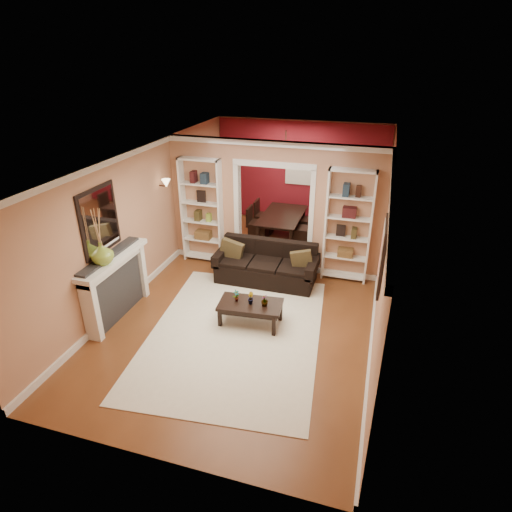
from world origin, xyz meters
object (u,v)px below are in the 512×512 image
(bookshelf_right, at_px, (348,227))
(fireplace, at_px, (118,287))
(sofa, at_px, (266,263))
(bookshelf_left, at_px, (202,211))
(coffee_table, at_px, (250,313))
(dining_table, at_px, (283,227))

(bookshelf_right, xyz_separation_m, fireplace, (-3.64, -2.53, -0.57))
(sofa, distance_m, bookshelf_left, 1.86)
(coffee_table, distance_m, bookshelf_left, 2.89)
(sofa, height_order, coffee_table, sofa)
(bookshelf_left, relative_size, fireplace, 1.35)
(dining_table, bearing_deg, bookshelf_left, 140.06)
(coffee_table, xyz_separation_m, bookshelf_right, (1.36, 2.11, 0.95))
(bookshelf_right, relative_size, fireplace, 1.35)
(fireplace, distance_m, dining_table, 4.65)
(sofa, relative_size, fireplace, 1.21)
(sofa, distance_m, fireplace, 2.90)
(coffee_table, relative_size, bookshelf_right, 0.47)
(bookshelf_right, bearing_deg, sofa, -158.90)
(sofa, xyz_separation_m, bookshelf_left, (-1.60, 0.58, 0.75))
(sofa, height_order, dining_table, sofa)
(fireplace, xyz_separation_m, dining_table, (1.95, 4.22, -0.27))
(bookshelf_left, distance_m, dining_table, 2.36)
(sofa, relative_size, bookshelf_left, 0.89)
(bookshelf_right, xyz_separation_m, dining_table, (-1.69, 1.69, -0.84))
(coffee_table, bearing_deg, bookshelf_right, 52.31)
(bookshelf_left, bearing_deg, coffee_table, -50.38)
(fireplace, bearing_deg, bookshelf_right, 34.80)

